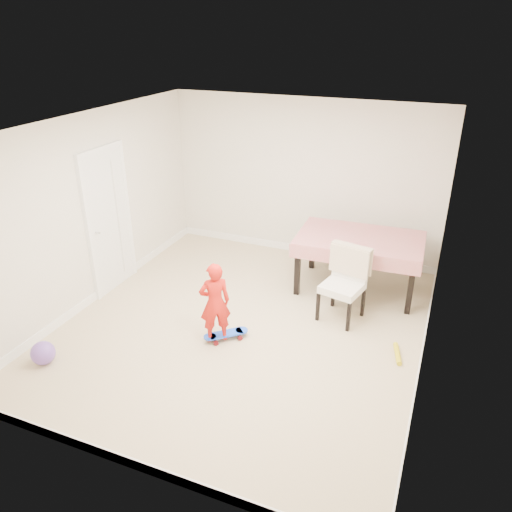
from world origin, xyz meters
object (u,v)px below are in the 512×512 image
at_px(dining_chair, 342,285).
at_px(child, 215,305).
at_px(balloon, 43,353).
at_px(dining_table, 358,263).
at_px(skateboard, 226,336).

relative_size(dining_chair, child, 0.95).
bearing_deg(dining_chair, child, -126.49).
bearing_deg(balloon, dining_table, 46.53).
xyz_separation_m(child, balloon, (-1.67, -1.16, -0.38)).
bearing_deg(skateboard, child, -178.54).
bearing_deg(child, dining_table, -161.16).
distance_m(dining_chair, balloon, 3.77).
height_order(child, balloon, child).
xyz_separation_m(dining_table, child, (-1.33, -2.01, 0.11)).
height_order(dining_table, skateboard, dining_table).
relative_size(skateboard, balloon, 2.06).
relative_size(dining_table, dining_chair, 1.77).
height_order(dining_chair, balloon, dining_chair).
bearing_deg(skateboard, balloon, 172.67).
xyz_separation_m(skateboard, balloon, (-1.77, -1.25, 0.10)).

